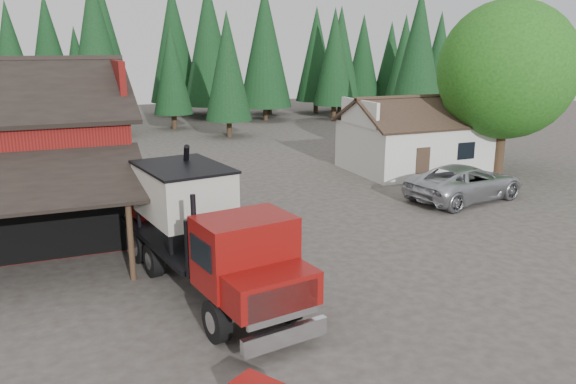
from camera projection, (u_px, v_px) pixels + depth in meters
name	position (u px, v px, depth m)	size (l,w,h in m)	color
ground	(312.00, 277.00, 18.97)	(120.00, 120.00, 0.00)	#413933
farmhouse	(415.00, 143.00, 34.94)	(8.60, 6.42, 4.65)	silver
deciduous_tree	(507.00, 75.00, 32.62)	(8.00, 8.00, 10.20)	#382619
conifer_backdrop	(138.00, 123.00, 56.56)	(76.00, 16.00, 16.00)	black
near_pine_b	(228.00, 66.00, 46.52)	(3.96, 3.96, 10.40)	#382619
near_pine_c	(418.00, 53.00, 48.55)	(4.84, 4.84, 12.40)	#382619
near_pine_d	(96.00, 47.00, 46.05)	(5.28, 5.28, 13.40)	#382619
feed_truck	(205.00, 229.00, 17.57)	(4.12, 9.94, 4.35)	black
silver_car	(465.00, 182.00, 28.21)	(2.99, 6.48, 1.80)	#B6B8BF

